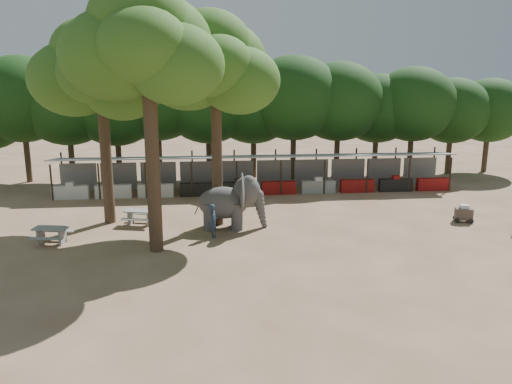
{
  "coord_description": "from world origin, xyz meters",
  "views": [
    {
      "loc": [
        -3.66,
        -20.54,
        7.88
      ],
      "look_at": [
        -1.0,
        5.0,
        2.0
      ],
      "focal_mm": 35.0,
      "sensor_mm": 36.0,
      "label": 1
    }
  ],
  "objects": [
    {
      "name": "picnic_table_far",
      "position": [
        -7.26,
        6.32,
        0.54
      ],
      "size": [
        1.96,
        1.84,
        0.82
      ],
      "rotation": [
        0.0,
        0.0,
        -0.25
      ],
      "color": "gray",
      "rests_on": "ground"
    },
    {
      "name": "elephant",
      "position": [
        -2.29,
        5.24,
        1.43
      ],
      "size": [
        3.77,
        2.88,
        2.87
      ],
      "rotation": [
        0.0,
        0.0,
        -0.07
      ],
      "color": "#413E3E",
      "rests_on": "ground"
    },
    {
      "name": "cart_back",
      "position": [
        10.7,
        5.01,
        0.49
      ],
      "size": [
        1.16,
        0.94,
        0.99
      ],
      "rotation": [
        0.0,
        0.0,
        -0.31
      ],
      "color": "#3E3129",
      "rests_on": "ground"
    },
    {
      "name": "ground",
      "position": [
        0.0,
        0.0,
        0.0
      ],
      "size": [
        100.0,
        100.0,
        0.0
      ],
      "primitive_type": "plane",
      "color": "brown",
      "rests_on": "ground"
    },
    {
      "name": "yard_tree_center",
      "position": [
        -6.13,
        2.19,
        9.21
      ],
      "size": [
        7.1,
        6.9,
        12.04
      ],
      "color": "#332316",
      "rests_on": "ground"
    },
    {
      "name": "picnic_table_near",
      "position": [
        -11.16,
        3.48,
        0.54
      ],
      "size": [
        1.87,
        1.74,
        0.82
      ],
      "rotation": [
        0.0,
        0.0,
        -0.17
      ],
      "color": "gray",
      "rests_on": "ground"
    },
    {
      "name": "vendor_stalls",
      "position": [
        -0.0,
        13.84,
        1.18
      ],
      "size": [
        28.0,
        2.99,
        2.8
      ],
      "color": "gray",
      "rests_on": "ground"
    },
    {
      "name": "handler",
      "position": [
        -3.3,
        3.74,
        0.86
      ],
      "size": [
        0.44,
        0.64,
        1.72
      ],
      "primitive_type": "imported",
      "rotation": [
        0.0,
        0.0,
        1.61
      ],
      "color": "#26384C",
      "rests_on": "ground"
    },
    {
      "name": "backdrop_trees",
      "position": [
        0.0,
        19.0,
        5.51
      ],
      "size": [
        46.46,
        5.95,
        8.33
      ],
      "color": "#332316",
      "rests_on": "ground"
    },
    {
      "name": "yard_tree_back",
      "position": [
        -3.13,
        6.19,
        8.54
      ],
      "size": [
        7.1,
        6.9,
        11.36
      ],
      "color": "#332316",
      "rests_on": "ground"
    },
    {
      "name": "yard_tree_left",
      "position": [
        -9.13,
        7.19,
        8.2
      ],
      "size": [
        7.1,
        6.9,
        11.02
      ],
      "color": "#332316",
      "rests_on": "ground"
    }
  ]
}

